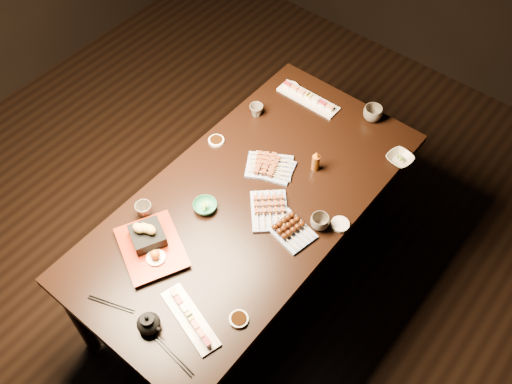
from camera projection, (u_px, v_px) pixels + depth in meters
ground at (180, 271)px, 3.31m from camera, size 5.00×5.00×0.00m
dining_table at (250, 243)px, 2.99m from camera, size 1.07×1.88×0.75m
sushi_platter_near at (190, 317)px, 2.31m from camera, size 0.35×0.18×0.04m
sushi_platter_far at (308, 97)px, 3.08m from camera, size 0.36×0.10×0.04m
yakitori_plate_center at (269, 164)px, 2.79m from camera, size 0.28×0.26×0.06m
yakitori_plate_right at (269, 208)px, 2.63m from camera, size 0.28×0.28×0.06m
yakitori_plate_left at (271, 166)px, 2.79m from camera, size 0.25×0.21×0.05m
tsukune_plate at (291, 229)px, 2.57m from camera, size 0.23×0.19×0.05m
edamame_bowl_green at (205, 206)px, 2.65m from camera, size 0.13×0.13×0.04m
edamame_bowl_cream at (400, 159)px, 2.83m from camera, size 0.14×0.14×0.03m
tempura_tray at (150, 243)px, 2.48m from camera, size 0.40×0.37×0.12m
teacup_near_left at (144, 210)px, 2.62m from camera, size 0.09×0.09×0.07m
teacup_mid_right at (320, 222)px, 2.58m from camera, size 0.11×0.11×0.07m
teacup_far_left at (256, 110)px, 3.00m from camera, size 0.09×0.09×0.07m
teacup_far_right at (373, 114)px, 2.98m from camera, size 0.13×0.13×0.08m
teapot at (148, 322)px, 2.27m from camera, size 0.13×0.13×0.10m
condiment_bottle at (316, 161)px, 2.76m from camera, size 0.05×0.05×0.12m
sauce_dish_west at (216, 141)px, 2.91m from camera, size 0.09×0.09×0.01m
sauce_dish_east at (340, 224)px, 2.60m from camera, size 0.12×0.12×0.02m
sauce_dish_se at (239, 319)px, 2.32m from camera, size 0.10×0.10×0.01m
sauce_dish_nw at (291, 87)px, 3.15m from camera, size 0.09×0.09×0.02m
chopsticks_near at (111, 304)px, 2.37m from camera, size 0.20×0.09×0.01m
chopsticks_se at (173, 356)px, 2.23m from camera, size 0.23×0.04×0.01m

